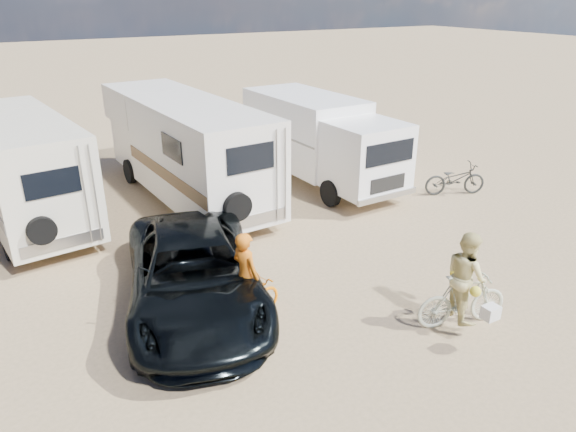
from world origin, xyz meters
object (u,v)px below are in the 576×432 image
box_truck (321,142)px  cooler (231,236)px  rv_left (26,173)px  bike_man (247,303)px  crate (231,234)px  bike_woman (462,300)px  rider_man (246,283)px  rv_main (185,151)px  rider_woman (465,284)px  dark_suv (194,274)px  bike_parked (455,179)px

box_truck → cooler: 5.48m
rv_left → bike_man: 7.73m
cooler → crate: 0.18m
rv_left → crate: (4.20, -3.59, -1.28)m
bike_man → bike_woman: bike_woman is taller
rider_man → crate: (1.19, 3.45, -0.67)m
rv_main → bike_woman: rv_main is taller
rider_woman → crate: (-2.28, 5.52, -0.69)m
box_truck → dark_suv: box_truck is taller
rider_man → rider_woman: rider_woman is taller
dark_suv → bike_man: (0.66, -0.97, -0.33)m
bike_woman → bike_parked: bike_woman is taller
rv_left → rider_man: (3.00, -7.04, -0.61)m
bike_woman → box_truck: bearing=1.3°
cooler → crate: cooler is taller
dark_suv → cooler: (1.80, 2.32, -0.53)m
dark_suv → cooler: bearing=67.4°
crate → rider_woman: bearing=-67.6°
rv_main → rv_left: bearing=174.0°
dark_suv → bike_woman: size_ratio=3.02×
rv_left → box_truck: size_ratio=0.94×
rv_left → dark_suv: size_ratio=1.12×
bike_man → rider_woman: bearing=-136.5°
bike_parked → box_truck: bearing=65.8°
bike_woman → rider_man: 4.06m
rv_left → box_truck: 8.70m
box_truck → bike_parked: size_ratio=3.41×
rider_woman → cooler: rider_woman is taller
rider_man → rv_main: bearing=-26.5°
bike_man → rider_man: bearing=74.4°
bike_parked → crate: 7.43m
rv_left → rider_man: 7.68m
rv_left → cooler: bearing=-48.9°
rv_left → crate: size_ratio=13.66×
bike_man → bike_woman: (3.47, -2.07, 0.12)m
rv_left → rider_woman: 11.20m
rv_main → rider_woman: size_ratio=4.56×
rv_main → rv_left: 4.32m
bike_parked → cooler: (-7.48, 0.22, -0.28)m
bike_woman → bike_parked: size_ratio=0.94×
cooler → crate: bearing=57.9°
rider_man → crate: rider_man is taller
rv_main → bike_woman: bearing=-79.9°
dark_suv → bike_parked: bearing=27.9°
dark_suv → crate: bearing=68.4°
box_truck → rv_left: bearing=172.0°
rv_main → cooler: bearing=-96.4°
box_truck → rider_woman: bearing=-107.1°
bike_woman → rider_woman: 0.33m
rv_main → rider_woman: bearing=-79.9°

